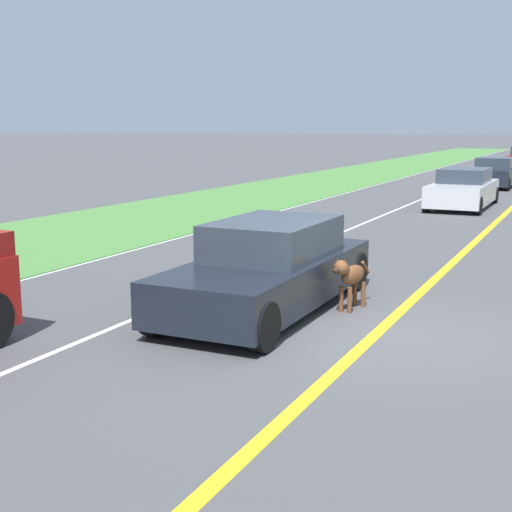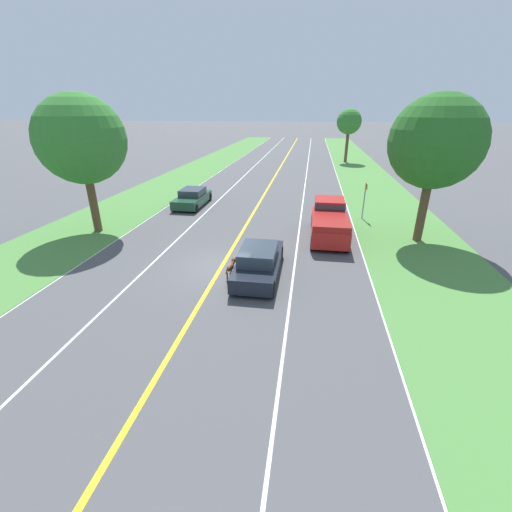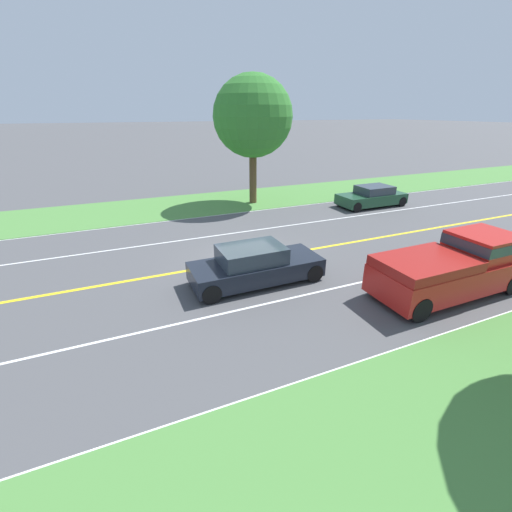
{
  "view_description": "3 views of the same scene",
  "coord_description": "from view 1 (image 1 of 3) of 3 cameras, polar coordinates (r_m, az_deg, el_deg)",
  "views": [
    {
      "loc": [
        -2.61,
        9.41,
        2.88
      ],
      "look_at": [
        1.9,
        -0.04,
        0.94
      ],
      "focal_mm": 50.0,
      "sensor_mm": 36.0,
      "label": 1
    },
    {
      "loc": [
        4.01,
        -14.55,
        7.07
      ],
      "look_at": [
        1.89,
        -1.2,
        1.22
      ],
      "focal_mm": 24.0,
      "sensor_mm": 36.0,
      "label": 2
    },
    {
      "loc": [
        12.21,
        -4.96,
        5.8
      ],
      "look_at": [
        2.14,
        -0.61,
        1.13
      ],
      "focal_mm": 24.0,
      "sensor_mm": 36.0,
      "label": 3
    }
  ],
  "objects": [
    {
      "name": "dog",
      "position": [
        11.2,
        7.56,
        -1.59
      ],
      "size": [
        0.35,
        1.16,
        0.87
      ],
      "rotation": [
        0.0,
        0.0,
        -0.17
      ],
      "color": "brown",
      "rests_on": "ground"
    },
    {
      "name": "lane_dash_same_dir",
      "position": [
        11.58,
        -7.26,
        -3.97
      ],
      "size": [
        0.1,
        160.0,
        0.01
      ],
      "primitive_type": "cube",
      "color": "white",
      "rests_on": "ground"
    },
    {
      "name": "ego_car",
      "position": [
        11.16,
        1.08,
        -1.01
      ],
      "size": [
        1.86,
        4.75,
        1.4
      ],
      "color": "black",
      "rests_on": "ground"
    },
    {
      "name": "lane_edge_line_right",
      "position": [
        13.75,
        -19.63,
        -2.2
      ],
      "size": [
        0.14,
        160.0,
        0.01
      ],
      "primitive_type": "cube",
      "color": "white",
      "rests_on": "ground"
    },
    {
      "name": "ground_plane",
      "position": [
        10.18,
        9.67,
        -6.09
      ],
      "size": [
        400.0,
        400.0,
        0.0
      ],
      "primitive_type": "plane",
      "color": "#4C4C4F"
    },
    {
      "name": "car_trailing_near",
      "position": [
        26.1,
        16.25,
        5.15
      ],
      "size": [
        1.86,
        4.75,
        1.36
      ],
      "color": "silver",
      "rests_on": "ground"
    },
    {
      "name": "car_trailing_mid",
      "position": [
        35.07,
        18.5,
        6.29
      ],
      "size": [
        1.84,
        4.23,
        1.37
      ],
      "color": "black",
      "rests_on": "ground"
    },
    {
      "name": "centre_divider_line",
      "position": [
        10.18,
        9.67,
        -6.07
      ],
      "size": [
        0.18,
        160.0,
        0.01
      ],
      "primitive_type": "cube",
      "color": "yellow",
      "rests_on": "ground"
    }
  ]
}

